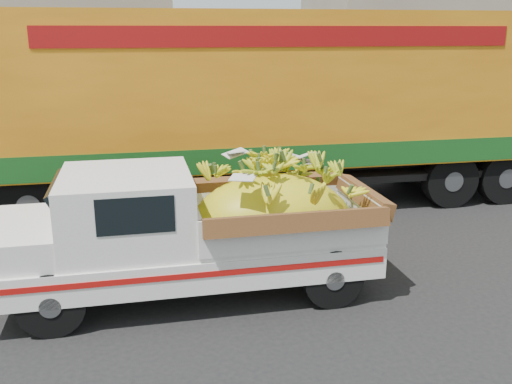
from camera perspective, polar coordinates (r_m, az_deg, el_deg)
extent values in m
plane|color=black|center=(8.16, -10.01, -9.43)|extent=(100.00, 100.00, 0.00)
cube|color=gray|center=(13.95, -10.65, 1.61)|extent=(60.00, 0.25, 0.15)
cube|color=gray|center=(16.00, -10.76, 3.42)|extent=(60.00, 4.00, 0.14)
cube|color=gray|center=(26.54, 21.48, 13.89)|extent=(14.00, 6.00, 6.00)
cylinder|color=black|center=(7.16, -19.79, -10.45)|extent=(0.80, 0.25, 0.79)
cylinder|color=black|center=(8.55, -18.56, -5.97)|extent=(0.80, 0.25, 0.79)
cylinder|color=black|center=(7.47, 7.64, -8.45)|extent=(0.80, 0.25, 0.79)
cylinder|color=black|center=(8.81, 4.31, -4.49)|extent=(0.80, 0.25, 0.79)
cube|color=silver|center=(7.73, -6.82, -6.10)|extent=(4.94, 1.87, 0.41)
cube|color=#A50F0C|center=(6.88, -6.10, -8.32)|extent=(4.81, 0.11, 0.07)
cube|color=silver|center=(7.69, -22.01, -4.19)|extent=(0.92, 1.69, 0.38)
cube|color=silver|center=(7.48, -12.77, -1.67)|extent=(1.65, 1.74, 0.94)
cube|color=black|center=(6.61, -11.97, -2.36)|extent=(0.89, 0.03, 0.44)
cube|color=silver|center=(7.77, 2.30, -2.19)|extent=(2.44, 1.82, 0.53)
ellipsoid|color=yellow|center=(7.78, 1.55, -3.01)|extent=(2.20, 1.46, 1.34)
cylinder|color=black|center=(12.75, 23.48, 1.40)|extent=(1.10, 0.33, 1.10)
cylinder|color=black|center=(14.38, 18.98, 3.39)|extent=(1.10, 0.33, 1.10)
cylinder|color=black|center=(12.11, 18.82, 1.15)|extent=(1.10, 0.33, 1.10)
cylinder|color=black|center=(13.81, 14.68, 3.25)|extent=(1.10, 0.33, 1.10)
cylinder|color=black|center=(10.64, -21.66, -1.11)|extent=(1.10, 0.33, 1.10)
cylinder|color=black|center=(12.55, -20.23, 1.52)|extent=(1.10, 0.33, 1.10)
cube|color=black|center=(11.66, 1.35, 2.64)|extent=(12.01, 1.15, 0.36)
cube|color=orange|center=(11.40, 1.40, 10.49)|extent=(11.79, 2.65, 2.84)
cube|color=#164E19|center=(11.57, 1.36, 4.71)|extent=(11.85, 2.67, 0.45)
cube|color=maroon|center=(10.13, 3.12, 15.28)|extent=(8.40, 0.13, 0.35)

